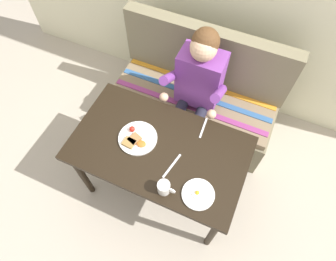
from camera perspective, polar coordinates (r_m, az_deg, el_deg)
name	(u,v)px	position (r m, az deg, el deg)	size (l,w,h in m)	color
ground_plane	(161,185)	(2.61, -1.36, -10.75)	(8.00, 8.00, 0.00)	#B2A694
table	(159,152)	(2.02, -1.74, -4.40)	(1.20, 0.70, 0.73)	black
couch	(195,100)	(2.67, 5.41, 6.05)	(1.44, 0.56, 1.00)	#766E54
person	(197,86)	(2.23, 5.70, 8.75)	(0.45, 0.61, 1.21)	#773890
plate_breakfast	(137,138)	(1.97, -6.18, -1.51)	(0.27, 0.27, 0.05)	white
plate_eggs	(198,194)	(1.81, 6.02, -12.48)	(0.20, 0.20, 0.04)	white
coffee_mug	(164,188)	(1.78, -0.77, -11.28)	(0.12, 0.08, 0.09)	white
fork	(203,128)	(2.03, 7.04, 0.51)	(0.01, 0.17, 0.01)	silver
knife	(172,166)	(1.88, 0.77, -7.03)	(0.01, 0.20, 0.01)	silver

